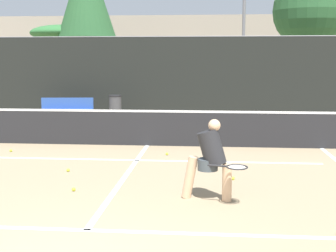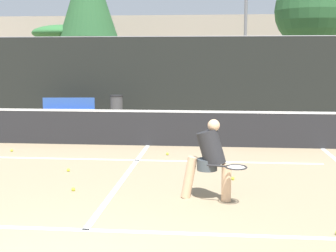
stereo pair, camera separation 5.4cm
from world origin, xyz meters
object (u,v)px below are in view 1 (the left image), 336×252
courtside_bench (67,108)px  trash_bin (115,108)px  player_practicing (211,157)px  parked_car (180,97)px

courtside_bench → trash_bin: 1.78m
player_practicing → parked_car: bearing=107.3°
trash_bin → parked_car: (2.12, 3.68, 0.14)m
player_practicing → trash_bin: size_ratio=1.38×
parked_car → player_practicing: bearing=-84.2°
courtside_bench → parked_car: bearing=37.0°
parked_car → trash_bin: bearing=-120.0°
courtside_bench → trash_bin: bearing=-5.5°
player_practicing → courtside_bench: 10.49m
player_practicing → courtside_bench: bearing=131.2°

